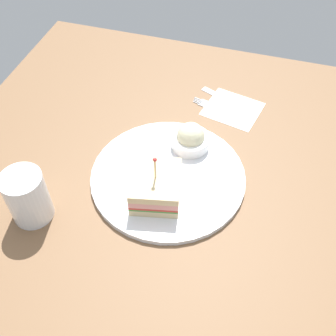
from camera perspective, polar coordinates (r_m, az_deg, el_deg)
The scene contains 8 objects.
ground_plane at distance 80.34cm, azimuth 0.00°, elevation -1.90°, with size 92.12×92.12×2.00cm, color brown.
plate at distance 79.15cm, azimuth 0.00°, elevation -1.20°, with size 29.29×29.29×1.08cm, color white.
sandwich_half_center at distance 73.72cm, azimuth -1.68°, elevation -2.53°, with size 10.44×11.30×10.03cm.
coleslaw_bowl at distance 82.51cm, azimuth 3.11°, elevation 4.06°, with size 7.61×7.61×5.48cm.
drink_glass at distance 75.09cm, azimuth -18.57°, elevation -4.06°, with size 7.13×7.13×9.95cm.
napkin at distance 94.54cm, azimuth 8.84°, elevation 8.01°, with size 11.67×10.50×0.15cm, color white.
fork at distance 94.43cm, azimuth 6.15°, elevation 8.38°, with size 12.23×4.25×0.35cm.
knife at distance 96.95cm, azimuth 7.63°, elevation 9.48°, with size 12.69×6.16×0.35cm.
Camera 1 is at (14.38, -48.26, 61.60)cm, focal length 44.53 mm.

